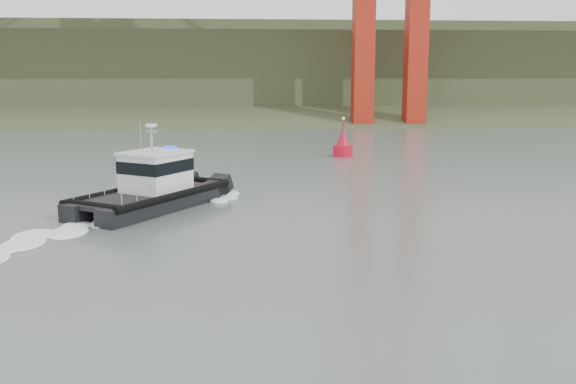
# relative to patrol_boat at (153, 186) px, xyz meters

# --- Properties ---
(ground) EXTENTS (400.00, 400.00, 0.00)m
(ground) POSITION_rel_patrol_boat_xyz_m (5.76, -16.92, -1.30)
(ground) COLOR #52625D
(ground) RESTS_ON ground
(headlands) EXTENTS (500.00, 105.36, 27.12)m
(headlands) POSITION_rel_patrol_boat_xyz_m (5.76, 108.58, 5.74)
(headlands) COLOR #3E502E
(headlands) RESTS_ON ground
(patrol_boat) EXTENTS (9.10, 11.11, 5.20)m
(patrol_boat) POSITION_rel_patrol_boat_xyz_m (0.00, 0.00, 0.00)
(patrol_boat) COLOR black
(patrol_boat) RESTS_ON ground
(nav_buoy) EXTENTS (1.95, 1.95, 4.05)m
(nav_buoy) POSITION_rel_patrol_boat_xyz_m (15.24, 23.22, -0.24)
(nav_buoy) COLOR red
(nav_buoy) RESTS_ON ground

